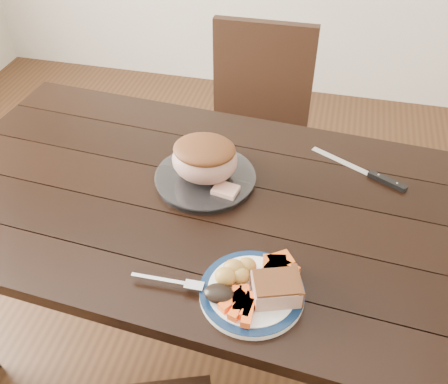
% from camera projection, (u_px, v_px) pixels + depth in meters
% --- Properties ---
extents(ground, '(4.00, 4.00, 0.00)m').
position_uv_depth(ground, '(205.00, 340.00, 1.94)').
color(ground, '#472B16').
rests_on(ground, ground).
extents(dining_table, '(1.66, 1.02, 0.75)m').
position_uv_depth(dining_table, '(200.00, 219.00, 1.50)').
color(dining_table, black).
rests_on(dining_table, ground).
extents(chair_far, '(0.42, 0.43, 0.93)m').
position_uv_depth(chair_far, '(256.00, 125.00, 2.12)').
color(chair_far, black).
rests_on(chair_far, ground).
extents(dinner_plate, '(0.25, 0.25, 0.02)m').
position_uv_depth(dinner_plate, '(252.00, 293.00, 1.17)').
color(dinner_plate, white).
rests_on(dinner_plate, dining_table).
extents(plate_rim, '(0.25, 0.25, 0.02)m').
position_uv_depth(plate_rim, '(252.00, 290.00, 1.17)').
color(plate_rim, '#0B1E3B').
rests_on(plate_rim, dinner_plate).
extents(serving_platter, '(0.29, 0.29, 0.02)m').
position_uv_depth(serving_platter, '(205.00, 179.00, 1.49)').
color(serving_platter, white).
rests_on(serving_platter, dining_table).
extents(pork_slice, '(0.13, 0.11, 0.05)m').
position_uv_depth(pork_slice, '(276.00, 289.00, 1.14)').
color(pork_slice, tan).
rests_on(pork_slice, dinner_plate).
extents(roasted_potatoes, '(0.09, 0.09, 0.05)m').
position_uv_depth(roasted_potatoes, '(236.00, 272.00, 1.18)').
color(roasted_potatoes, gold).
rests_on(roasted_potatoes, dinner_plate).
extents(carrot_batons, '(0.08, 0.11, 0.02)m').
position_uv_depth(carrot_batons, '(241.00, 304.00, 1.12)').
color(carrot_batons, '#FF5715').
rests_on(carrot_batons, dinner_plate).
extents(pumpkin_wedges, '(0.09, 0.10, 0.04)m').
position_uv_depth(pumpkin_wedges, '(279.00, 269.00, 1.19)').
color(pumpkin_wedges, orange).
rests_on(pumpkin_wedges, dinner_plate).
extents(dark_mushroom, '(0.07, 0.05, 0.03)m').
position_uv_depth(dark_mushroom, '(219.00, 294.00, 1.14)').
color(dark_mushroom, black).
rests_on(dark_mushroom, dinner_plate).
extents(fork, '(0.18, 0.03, 0.00)m').
position_uv_depth(fork, '(173.00, 282.00, 1.18)').
color(fork, silver).
rests_on(fork, dinner_plate).
extents(roast_joint, '(0.19, 0.17, 0.13)m').
position_uv_depth(roast_joint, '(205.00, 160.00, 1.44)').
color(roast_joint, tan).
rests_on(roast_joint, serving_platter).
extents(cut_slice, '(0.08, 0.07, 0.02)m').
position_uv_depth(cut_slice, '(226.00, 190.00, 1.42)').
color(cut_slice, tan).
rests_on(cut_slice, serving_platter).
extents(carving_knife, '(0.29, 0.17, 0.01)m').
position_uv_depth(carving_knife, '(375.00, 176.00, 1.50)').
color(carving_knife, silver).
rests_on(carving_knife, dining_table).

